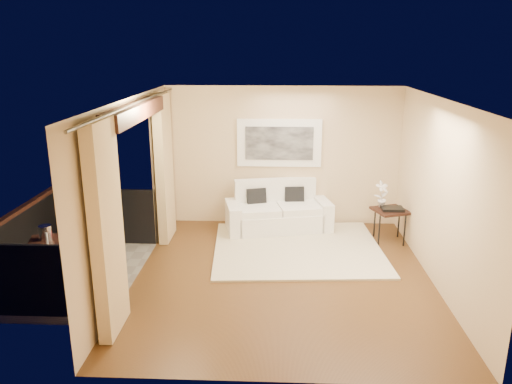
# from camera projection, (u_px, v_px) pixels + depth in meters

# --- Properties ---
(floor) EXTENTS (5.00, 5.00, 0.00)m
(floor) POSITION_uv_depth(u_px,v_px,m) (283.00, 277.00, 7.66)
(floor) COLOR #553519
(floor) RESTS_ON ground
(room_shell) EXTENTS (5.00, 6.40, 5.00)m
(room_shell) POSITION_uv_depth(u_px,v_px,m) (135.00, 112.00, 7.04)
(room_shell) COLOR white
(room_shell) RESTS_ON ground
(balcony) EXTENTS (1.81, 2.60, 1.17)m
(balcony) POSITION_uv_depth(u_px,v_px,m) (70.00, 263.00, 7.75)
(balcony) COLOR #605B56
(balcony) RESTS_ON ground
(curtains) EXTENTS (0.16, 4.80, 2.64)m
(curtains) POSITION_uv_depth(u_px,v_px,m) (141.00, 192.00, 7.37)
(curtains) COLOR #D4B582
(curtains) RESTS_ON ground
(artwork) EXTENTS (1.62, 0.07, 0.92)m
(artwork) POSITION_uv_depth(u_px,v_px,m) (279.00, 143.00, 9.57)
(artwork) COLOR white
(artwork) RESTS_ON room_shell
(rug) EXTENTS (3.03, 2.69, 0.04)m
(rug) POSITION_uv_depth(u_px,v_px,m) (297.00, 248.00, 8.70)
(rug) COLOR beige
(rug) RESTS_ON floor
(sofa) EXTENTS (2.09, 1.23, 0.94)m
(sofa) POSITION_uv_depth(u_px,v_px,m) (278.00, 213.00, 9.57)
(sofa) COLOR white
(sofa) RESTS_ON floor
(side_table) EXTENTS (0.71, 0.71, 0.60)m
(side_table) POSITION_uv_depth(u_px,v_px,m) (390.00, 213.00, 8.92)
(side_table) COLOR black
(side_table) RESTS_ON floor
(tray) EXTENTS (0.38, 0.28, 0.05)m
(tray) POSITION_uv_depth(u_px,v_px,m) (392.00, 209.00, 8.87)
(tray) COLOR black
(tray) RESTS_ON side_table
(orchid) EXTENTS (0.30, 0.26, 0.48)m
(orchid) POSITION_uv_depth(u_px,v_px,m) (382.00, 194.00, 8.98)
(orchid) COLOR white
(orchid) RESTS_ON side_table
(bistro_table) EXTENTS (0.80, 0.80, 0.77)m
(bistro_table) POSITION_uv_depth(u_px,v_px,m) (53.00, 247.00, 7.05)
(bistro_table) COLOR black
(bistro_table) RESTS_ON balcony
(balcony_chair_far) EXTENTS (0.41, 0.42, 0.89)m
(balcony_chair_far) POSITION_uv_depth(u_px,v_px,m) (92.00, 223.00, 8.52)
(balcony_chair_far) COLOR black
(balcony_chair_far) RESTS_ON balcony
(balcony_chair_near) EXTENTS (0.45, 0.45, 0.92)m
(balcony_chair_near) POSITION_uv_depth(u_px,v_px,m) (103.00, 249.00, 7.35)
(balcony_chair_near) COLOR black
(balcony_chair_near) RESTS_ON balcony
(ice_bucket) EXTENTS (0.18, 0.18, 0.20)m
(ice_bucket) POSITION_uv_depth(u_px,v_px,m) (45.00, 232.00, 7.09)
(ice_bucket) COLOR white
(ice_bucket) RESTS_ON bistro_table
(candle) EXTENTS (0.06, 0.06, 0.07)m
(candle) POSITION_uv_depth(u_px,v_px,m) (63.00, 235.00, 7.17)
(candle) COLOR red
(candle) RESTS_ON bistro_table
(vase) EXTENTS (0.04, 0.04, 0.18)m
(vase) POSITION_uv_depth(u_px,v_px,m) (47.00, 239.00, 6.87)
(vase) COLOR white
(vase) RESTS_ON bistro_table
(glass_a) EXTENTS (0.06, 0.06, 0.12)m
(glass_a) POSITION_uv_depth(u_px,v_px,m) (61.00, 240.00, 6.91)
(glass_a) COLOR silver
(glass_a) RESTS_ON bistro_table
(glass_b) EXTENTS (0.06, 0.06, 0.12)m
(glass_b) POSITION_uv_depth(u_px,v_px,m) (68.00, 236.00, 7.06)
(glass_b) COLOR white
(glass_b) RESTS_ON bistro_table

